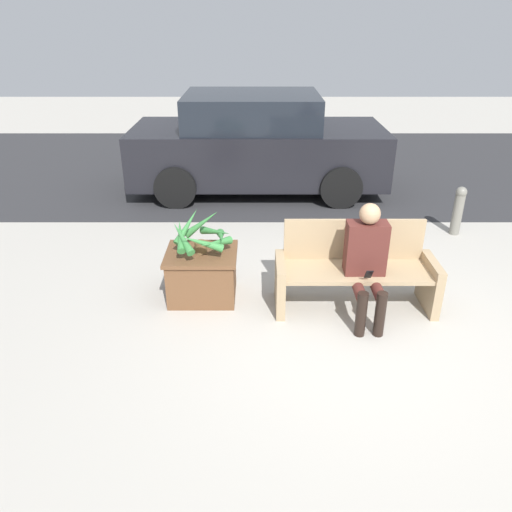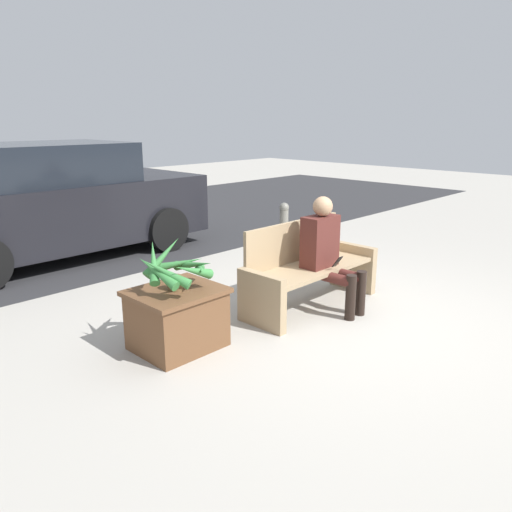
{
  "view_description": "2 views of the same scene",
  "coord_description": "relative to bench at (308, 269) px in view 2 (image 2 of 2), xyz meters",
  "views": [
    {
      "loc": [
        -1.01,
        -3.97,
        2.84
      ],
      "look_at": [
        -0.99,
        0.59,
        0.59
      ],
      "focal_mm": 35.0,
      "sensor_mm": 36.0,
      "label": 1
    },
    {
      "loc": [
        -4.01,
        -2.53,
        1.96
      ],
      "look_at": [
        -0.46,
        0.92,
        0.59
      ],
      "focal_mm": 35.0,
      "sensor_mm": 36.0,
      "label": 2
    }
  ],
  "objects": [
    {
      "name": "road_surface",
      "position": [
        -0.03,
        5.3,
        -0.4
      ],
      "size": [
        20.0,
        6.0,
        0.01
      ],
      "primitive_type": "cube",
      "color": "#2D2D30",
      "rests_on": "ground_plane"
    },
    {
      "name": "ground_plane",
      "position": [
        -0.03,
        -0.63,
        -0.41
      ],
      "size": [
        30.0,
        30.0,
        0.0
      ],
      "primitive_type": "plane",
      "color": "#ADA89E"
    },
    {
      "name": "potted_plant",
      "position": [
        -1.61,
        0.15,
        0.33
      ],
      "size": [
        0.67,
        0.68,
        0.43
      ],
      "color": "brown",
      "rests_on": "planter_box"
    },
    {
      "name": "person_seated",
      "position": [
        0.06,
        -0.2,
        0.24
      ],
      "size": [
        0.4,
        0.63,
        1.19
      ],
      "color": "#51231E",
      "rests_on": "ground_plane"
    },
    {
      "name": "planter_box",
      "position": [
        -1.62,
        0.16,
        -0.12
      ],
      "size": [
        0.76,
        0.65,
        0.54
      ],
      "color": "brown",
      "rests_on": "ground_plane"
    },
    {
      "name": "parked_car",
      "position": [
        -1.02,
        3.83,
        0.39
      ],
      "size": [
        4.22,
        1.98,
        1.63
      ],
      "color": "black",
      "rests_on": "ground_plane"
    },
    {
      "name": "bench",
      "position": [
        0.0,
        0.0,
        0.0
      ],
      "size": [
        1.66,
        0.57,
        0.89
      ],
      "color": "tan",
      "rests_on": "ground_plane"
    },
    {
      "name": "bollard_post",
      "position": [
        1.77,
        1.88,
        -0.04
      ],
      "size": [
        0.15,
        0.15,
        0.69
      ],
      "color": "slate",
      "rests_on": "ground_plane"
    }
  ]
}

